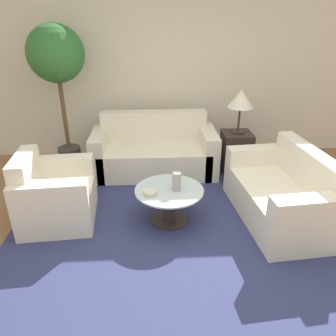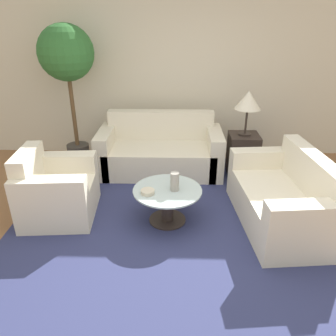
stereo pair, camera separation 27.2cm
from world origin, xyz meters
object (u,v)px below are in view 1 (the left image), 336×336
coffee_table (169,201)px  vase (177,181)px  table_lamp (241,100)px  potted_plant (57,62)px  loveseat (284,196)px  bowl (150,193)px  sofa_main (154,152)px  armchair (53,197)px

coffee_table → vase: size_ratio=3.64×
table_lamp → potted_plant: bearing=173.6°
loveseat → coffee_table: size_ratio=2.02×
vase → bowl: size_ratio=1.40×
loveseat → potted_plant: size_ratio=0.75×
sofa_main → vase: 1.43m
coffee_table → table_lamp: (1.07, 1.29, 0.82)m
armchair → vase: 1.41m
sofa_main → table_lamp: bearing=-4.4°
coffee_table → armchair: bearing=175.4°
sofa_main → loveseat: (1.46, -1.37, 0.00)m
sofa_main → coffee_table: bearing=-84.1°
potted_plant → sofa_main: bearing=-8.2°
sofa_main → table_lamp: size_ratio=2.87×
armchair → sofa_main: bearing=-46.7°
bowl → table_lamp: bearing=47.4°
armchair → bowl: bearing=-104.8°
armchair → table_lamp: size_ratio=1.47×
table_lamp → vase: bearing=-127.2°
coffee_table → bowl: bearing=-154.6°
loveseat → bowl: bearing=-91.4°
armchair → vase: (1.39, -0.12, 0.22)m
armchair → coffee_table: bearing=-98.9°
armchair → loveseat: size_ratio=0.59×
sofa_main → coffee_table: (0.14, -1.38, -0.02)m
sofa_main → armchair: sofa_main is taller
sofa_main → bowl: bearing=-92.5°
table_lamp → bowl: (-1.28, -1.39, -0.65)m
table_lamp → potted_plant: 2.57m
vase → armchair: bearing=175.2°
sofa_main → table_lamp: 1.46m
bowl → armchair: bearing=169.5°
coffee_table → potted_plant: potted_plant is taller
sofa_main → coffee_table: 1.39m
table_lamp → bowl: table_lamp is taller
armchair → table_lamp: (2.38, 1.18, 0.80)m
sofa_main → loveseat: bearing=-43.3°
loveseat → table_lamp: 1.53m
table_lamp → vase: (-0.99, -1.30, -0.57)m
vase → loveseat: bearing=0.9°
bowl → loveseat: bearing=4.0°
coffee_table → potted_plant: size_ratio=0.37×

